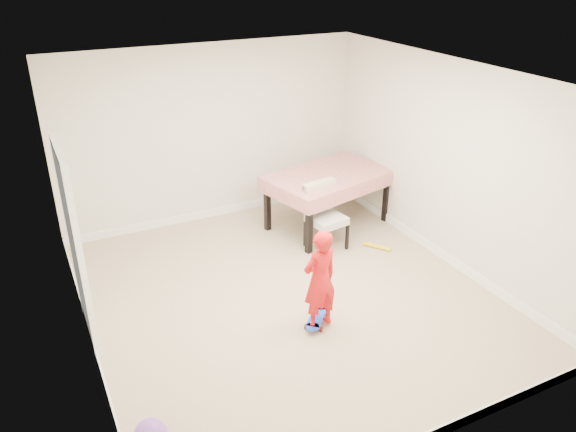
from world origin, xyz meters
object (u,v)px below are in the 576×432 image
dining_table (328,200)px  child (320,283)px  skateboard (317,319)px  dining_chair (327,217)px

dining_table → child: (-1.35, -2.14, 0.16)m
skateboard → child: size_ratio=0.47×
dining_table → dining_chair: size_ratio=1.90×
dining_chair → child: child is taller
dining_chair → skateboard: size_ratio=1.70×
dining_table → dining_chair: bearing=-135.1°
dining_chair → skateboard: (-0.95, -1.45, -0.42)m
dining_table → skateboard: dining_table is taller
child → dining_chair: bearing=-131.3°
dining_table → skateboard: (-1.32, -2.05, -0.37)m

